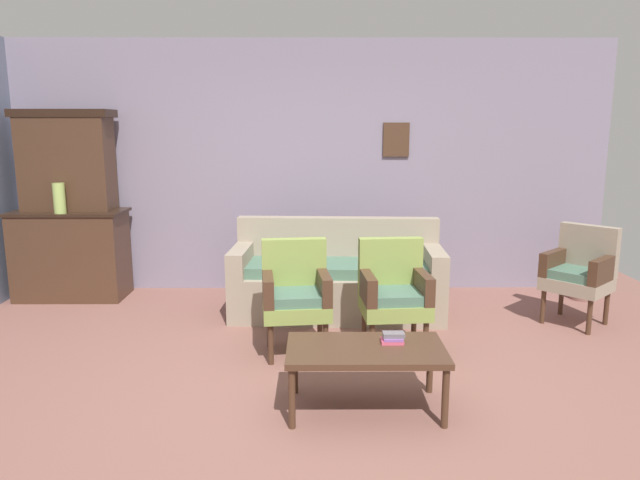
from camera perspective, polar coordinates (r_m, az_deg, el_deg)
The scene contains 12 objects.
ground_plane at distance 4.17m, azimuth -0.92°, elevation -14.38°, with size 7.68×7.68×0.00m, color #84564C.
wall_back_with_decor at distance 6.41m, azimuth -0.72°, elevation 7.10°, with size 6.40×0.09×2.70m.
side_cabinet at distance 6.68m, azimuth -23.10°, elevation -1.30°, with size 1.16×0.55×0.93m.
cabinet_upper_hutch at distance 6.63m, azimuth -23.48°, elevation 7.19°, with size 0.99×0.38×1.03m.
vase_on_cabinet at distance 6.42m, azimuth -24.09°, elevation 3.74°, with size 0.12×0.12×0.30m, color #A8C564.
floral_couch at distance 5.66m, azimuth 1.68°, elevation -3.96°, with size 2.03×0.90×0.90m.
armchair_by_doorway at distance 4.66m, azimuth -2.39°, elevation -5.07°, with size 0.57×0.54×0.90m.
armchair_near_couch_end at distance 4.72m, azimuth 7.19°, elevation -4.93°, with size 0.56×0.53×0.90m.
wingback_chair_by_fireplace at distance 5.84m, azimuth 24.02°, elevation -2.72°, with size 0.71×0.71×0.90m.
coffee_table at distance 3.77m, azimuth 4.49°, elevation -11.00°, with size 1.00×0.56×0.42m.
book_stack_on_table at distance 3.83m, azimuth 7.12°, elevation -9.47°, with size 0.15×0.11×0.07m.
floor_vase_by_wall at distance 6.70m, azimuth 24.45°, elevation -2.12°, with size 0.26×0.26×0.76m, color #845B52.
Camera 1 is at (0.04, -3.77, 1.79)m, focal length 32.80 mm.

